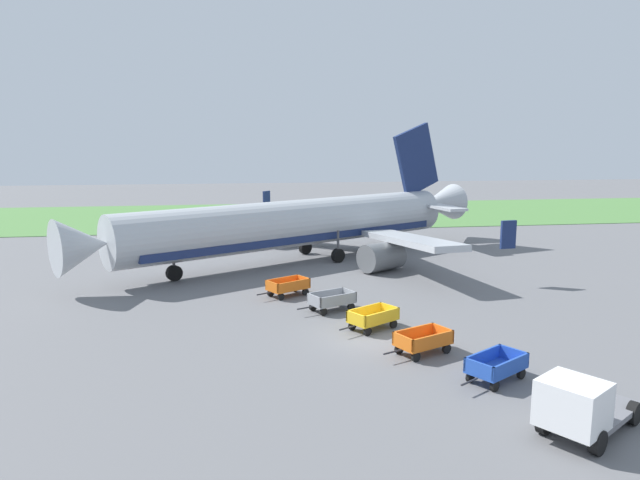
{
  "coord_description": "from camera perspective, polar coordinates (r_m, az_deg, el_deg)",
  "views": [
    {
      "loc": [
        -6.25,
        -26.38,
        9.53
      ],
      "look_at": [
        -0.36,
        12.59,
        2.8
      ],
      "focal_mm": 32.24,
      "sensor_mm": 36.0,
      "label": 1
    }
  ],
  "objects": [
    {
      "name": "baggage_cart_nearest",
      "position": [
        24.75,
        17.09,
        -11.9
      ],
      "size": [
        3.42,
        2.49,
        1.07
      ],
      "color": "#234CB2",
      "rests_on": "ground"
    },
    {
      "name": "airplane",
      "position": [
        46.5,
        -1.31,
        1.68
      ],
      "size": [
        34.4,
        28.59,
        11.34
      ],
      "color": "#B2B7BC",
      "rests_on": "ground"
    },
    {
      "name": "baggage_cart_fourth_in_row",
      "position": [
        32.98,
        1.18,
        -6.02
      ],
      "size": [
        3.55,
        2.29,
        1.07
      ],
      "color": "gray",
      "rests_on": "ground"
    },
    {
      "name": "baggage_cart_far_end",
      "position": [
        36.13,
        -3.21,
        -4.63
      ],
      "size": [
        3.45,
        2.46,
        1.07
      ],
      "color": "orange",
      "rests_on": "ground"
    },
    {
      "name": "baggage_cart_third_in_row",
      "position": [
        29.94,
        5.27,
        -7.7
      ],
      "size": [
        3.42,
        2.49,
        1.07
      ],
      "color": "gold",
      "rests_on": "ground"
    },
    {
      "name": "ground_plane",
      "position": [
        28.73,
        4.53,
        -9.71
      ],
      "size": [
        220.0,
        220.0,
        0.0
      ],
      "primitive_type": "plane",
      "color": "slate"
    },
    {
      "name": "baggage_cart_second_in_row",
      "position": [
        26.92,
        10.17,
        -9.83
      ],
      "size": [
        3.54,
        2.3,
        1.07
      ],
      "color": "orange",
      "rests_on": "ground"
    },
    {
      "name": "grass_strip",
      "position": [
        76.28,
        -3.83,
        2.51
      ],
      "size": [
        220.0,
        28.0,
        0.06
      ],
      "primitive_type": "cube",
      "color": "#518442",
      "rests_on": "ground"
    },
    {
      "name": "service_truck_beside_carts",
      "position": [
        21.04,
        24.32,
        -14.83
      ],
      "size": [
        4.7,
        3.99,
        2.1
      ],
      "color": "slate",
      "rests_on": "ground"
    }
  ]
}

